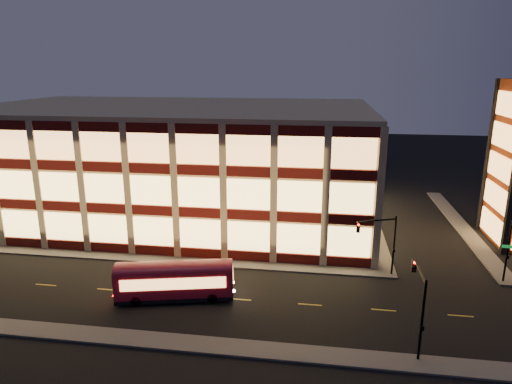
# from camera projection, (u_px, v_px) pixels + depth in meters

# --- Properties ---
(ground) EXTENTS (200.00, 200.00, 0.00)m
(ground) POSITION_uv_depth(u_px,v_px,m) (153.00, 263.00, 46.19)
(ground) COLOR black
(ground) RESTS_ON ground
(sidewalk_office_south) EXTENTS (54.00, 2.00, 0.15)m
(sidewalk_office_south) POSITION_uv_depth(u_px,v_px,m) (129.00, 257.00, 47.55)
(sidewalk_office_south) COLOR #514F4C
(sidewalk_office_south) RESTS_ON ground
(sidewalk_office_east) EXTENTS (2.00, 30.00, 0.15)m
(sidewalk_office_east) POSITION_uv_depth(u_px,v_px,m) (371.00, 220.00, 59.08)
(sidewalk_office_east) COLOR #514F4C
(sidewalk_office_east) RESTS_ON ground
(sidewalk_tower_west) EXTENTS (2.00, 30.00, 0.15)m
(sidewalk_tower_west) POSITION_uv_depth(u_px,v_px,m) (460.00, 224.00, 57.50)
(sidewalk_tower_west) COLOR #514F4C
(sidewalk_tower_west) RESTS_ON ground
(sidewalk_near) EXTENTS (100.00, 2.00, 0.15)m
(sidewalk_near) POSITION_uv_depth(u_px,v_px,m) (90.00, 335.00, 33.77)
(sidewalk_near) COLOR #514F4C
(sidewalk_near) RESTS_ON ground
(office_building) EXTENTS (50.45, 30.45, 14.50)m
(office_building) POSITION_uv_depth(u_px,v_px,m) (175.00, 160.00, 60.83)
(office_building) COLOR tan
(office_building) RESTS_ON ground
(traffic_signal_far) EXTENTS (3.79, 1.87, 6.00)m
(traffic_signal_far) POSITION_uv_depth(u_px,v_px,m) (381.00, 236.00, 42.14)
(traffic_signal_far) COLOR black
(traffic_signal_far) RESTS_ON ground
(traffic_signal_near) EXTENTS (0.32, 4.45, 6.00)m
(traffic_signal_near) POSITION_uv_depth(u_px,v_px,m) (419.00, 295.00, 31.20)
(traffic_signal_near) COLOR black
(traffic_signal_near) RESTS_ON ground
(trolley_bus) EXTENTS (10.15, 4.68, 3.34)m
(trolley_bus) POSITION_uv_depth(u_px,v_px,m) (175.00, 279.00, 38.75)
(trolley_bus) COLOR maroon
(trolley_bus) RESTS_ON ground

